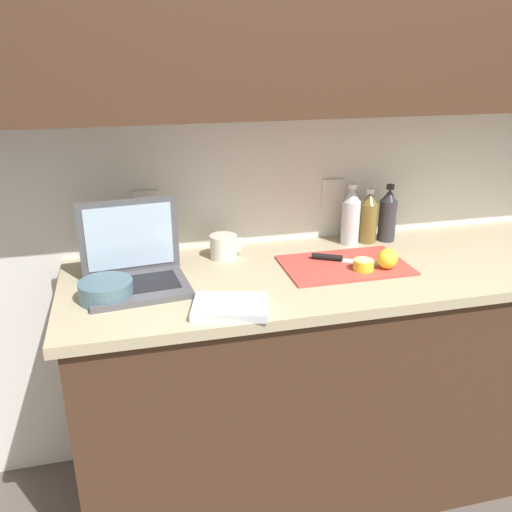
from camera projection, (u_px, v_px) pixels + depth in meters
ground_plane at (333, 470)px, 2.24m from camera, size 12.00×12.00×0.00m
wall_back at (329, 69)px, 1.89m from camera, size 5.20×0.38×2.60m
counter_unit at (343, 373)px, 2.07m from camera, size 1.95×0.64×0.91m
laptop at (134, 266)px, 1.75m from camera, size 0.34×0.29×0.27m
cutting_board at (344, 265)px, 1.91m from camera, size 0.44×0.28×0.01m
knife at (338, 259)px, 1.94m from camera, size 0.27×0.16×0.02m
lemon_half_cut at (363, 265)px, 1.86m from camera, size 0.07×0.07×0.04m
lemon_whole_beside at (387, 259)px, 1.86m from camera, size 0.07×0.07×0.07m
bottle_green_soda at (388, 215)px, 2.13m from camera, size 0.07×0.07×0.23m
bottle_oil_tall at (368, 218)px, 2.12m from camera, size 0.07×0.07×0.22m
bottle_water_clear at (351, 217)px, 2.10m from camera, size 0.07×0.07×0.24m
measuring_cup at (224, 247)px, 1.98m from camera, size 0.12×0.10×0.09m
bowl_white at (106, 290)px, 1.66m from camera, size 0.16×0.16×0.06m
dish_towel at (230, 307)px, 1.59m from camera, size 0.25×0.21×0.02m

